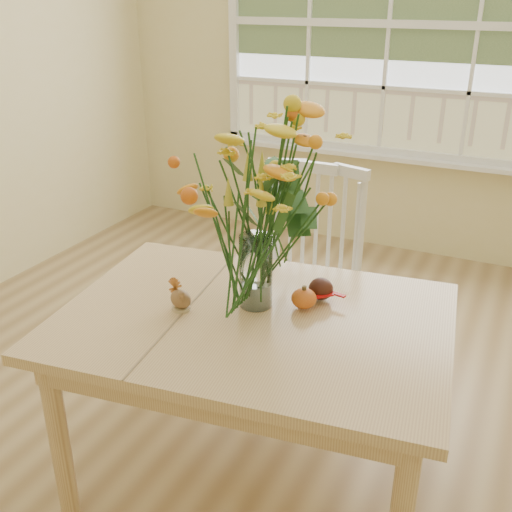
% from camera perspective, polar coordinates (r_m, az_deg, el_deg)
% --- Properties ---
extents(floor, '(4.00, 4.50, 0.01)m').
position_cam_1_polar(floor, '(2.77, -2.18, -15.40)').
color(floor, olive).
rests_on(floor, ground).
extents(wall_back, '(4.00, 0.02, 2.70)m').
position_cam_1_polar(wall_back, '(4.27, 12.46, 18.13)').
color(wall_back, beige).
rests_on(wall_back, floor).
extents(window, '(2.42, 0.12, 1.74)m').
position_cam_1_polar(window, '(4.22, 12.55, 20.53)').
color(window, silver).
rests_on(window, wall_back).
extents(dining_table, '(1.45, 1.12, 0.72)m').
position_cam_1_polar(dining_table, '(2.14, -0.24, -7.85)').
color(dining_table, tan).
rests_on(dining_table, floor).
extents(windsor_chair, '(0.48, 0.46, 1.02)m').
position_cam_1_polar(windsor_chair, '(2.79, 4.89, -1.11)').
color(windsor_chair, white).
rests_on(windsor_chair, floor).
extents(flower_vase, '(0.55, 0.55, 0.66)m').
position_cam_1_polar(flower_vase, '(2.00, -0.02, 5.36)').
color(flower_vase, white).
rests_on(flower_vase, dining_table).
extents(pumpkin, '(0.09, 0.09, 0.07)m').
position_cam_1_polar(pumpkin, '(2.13, 4.58, -4.14)').
color(pumpkin, '#D34F18').
rests_on(pumpkin, dining_table).
extents(turkey_figurine, '(0.09, 0.08, 0.10)m').
position_cam_1_polar(turkey_figurine, '(2.12, -7.18, -4.10)').
color(turkey_figurine, '#CCB78C').
rests_on(turkey_figurine, dining_table).
extents(dark_gourd, '(0.13, 0.09, 0.08)m').
position_cam_1_polar(dark_gourd, '(2.19, 6.19, -3.23)').
color(dark_gourd, '#38160F').
rests_on(dark_gourd, dining_table).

